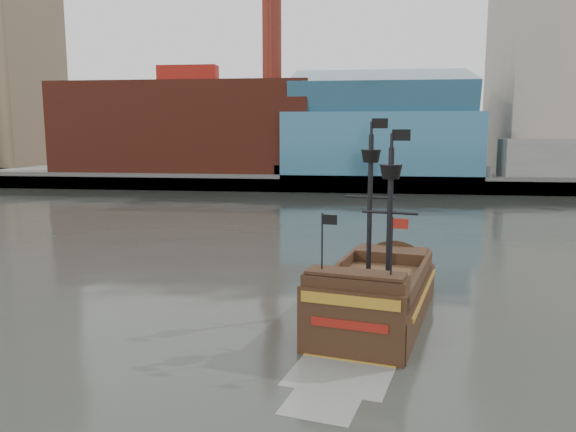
# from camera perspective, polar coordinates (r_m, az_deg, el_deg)

# --- Properties ---
(ground) EXTENTS (400.00, 400.00, 0.00)m
(ground) POSITION_cam_1_polar(r_m,az_deg,el_deg) (24.65, -10.18, -13.79)
(ground) COLOR #262924
(ground) RESTS_ON ground
(promenade_far) EXTENTS (220.00, 60.00, 2.00)m
(promenade_far) POSITION_cam_1_polar(r_m,az_deg,el_deg) (114.19, 3.80, 4.55)
(promenade_far) COLOR slate
(promenade_far) RESTS_ON ground
(seawall) EXTENTS (220.00, 1.00, 2.60)m
(seawall) POSITION_cam_1_polar(r_m,az_deg,el_deg) (84.84, 2.55, 3.30)
(seawall) COLOR #4C4C49
(seawall) RESTS_ON ground
(skyline) EXTENTS (149.00, 45.00, 62.00)m
(skyline) POSITION_cam_1_polar(r_m,az_deg,el_deg) (107.31, 6.57, 16.85)
(skyline) COLOR brown
(skyline) RESTS_ON promenade_far
(pirate_ship) EXTENTS (7.28, 14.87, 10.69)m
(pirate_ship) POSITION_cam_1_polar(r_m,az_deg,el_deg) (28.57, 8.89, -8.49)
(pirate_ship) COLOR black
(pirate_ship) RESTS_ON ground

